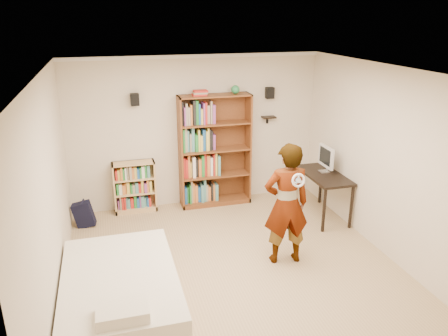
# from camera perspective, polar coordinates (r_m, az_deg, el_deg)

# --- Properties ---
(ground) EXTENTS (4.50, 5.00, 0.01)m
(ground) POSITION_cam_1_polar(r_m,az_deg,el_deg) (6.18, 1.61, -13.34)
(ground) COLOR tan
(ground) RESTS_ON ground
(room_shell) EXTENTS (4.52, 5.02, 2.71)m
(room_shell) POSITION_cam_1_polar(r_m,az_deg,el_deg) (5.42, 1.79, 2.47)
(room_shell) COLOR beige
(room_shell) RESTS_ON ground
(crown_molding) EXTENTS (4.50, 5.00, 0.06)m
(crown_molding) POSITION_cam_1_polar(r_m,az_deg,el_deg) (5.23, 1.89, 12.03)
(crown_molding) COLOR silver
(crown_molding) RESTS_ON room_shell
(speaker_left) EXTENTS (0.14, 0.12, 0.20)m
(speaker_left) POSITION_cam_1_polar(r_m,az_deg,el_deg) (7.49, -11.58, 8.75)
(speaker_left) COLOR black
(speaker_left) RESTS_ON room_shell
(speaker_right) EXTENTS (0.14, 0.12, 0.20)m
(speaker_right) POSITION_cam_1_polar(r_m,az_deg,el_deg) (8.02, 6.00, 9.73)
(speaker_right) COLOR black
(speaker_right) RESTS_ON room_shell
(wall_shelf) EXTENTS (0.25, 0.16, 0.02)m
(wall_shelf) POSITION_cam_1_polar(r_m,az_deg,el_deg) (8.11, 5.87, 6.61)
(wall_shelf) COLOR black
(wall_shelf) RESTS_ON room_shell
(tall_bookshelf) EXTENTS (1.28, 0.37, 2.03)m
(tall_bookshelf) POSITION_cam_1_polar(r_m,az_deg,el_deg) (7.85, -1.19, 2.22)
(tall_bookshelf) COLOR brown
(tall_bookshelf) RESTS_ON ground
(low_bookshelf) EXTENTS (0.73, 0.28, 0.92)m
(low_bookshelf) POSITION_cam_1_polar(r_m,az_deg,el_deg) (7.87, -11.58, -2.44)
(low_bookshelf) COLOR #DAB875
(low_bookshelf) RESTS_ON ground
(computer_desk) EXTENTS (0.57, 1.15, 0.78)m
(computer_desk) POSITION_cam_1_polar(r_m,az_deg,el_deg) (7.73, 12.72, -3.48)
(computer_desk) COLOR black
(computer_desk) RESTS_ON ground
(imac) EXTENTS (0.12, 0.46, 0.45)m
(imac) POSITION_cam_1_polar(r_m,az_deg,el_deg) (7.62, 13.06, 1.13)
(imac) COLOR silver
(imac) RESTS_ON computer_desk
(daybed) EXTENTS (1.34, 2.06, 0.61)m
(daybed) POSITION_cam_1_polar(r_m,az_deg,el_deg) (5.46, -13.38, -15.01)
(daybed) COLOR silver
(daybed) RESTS_ON ground
(person) EXTENTS (0.68, 0.48, 1.75)m
(person) POSITION_cam_1_polar(r_m,az_deg,el_deg) (6.08, 8.15, -4.72)
(person) COLOR black
(person) RESTS_ON ground
(wii_wheel) EXTENTS (0.19, 0.07, 0.19)m
(wii_wheel) POSITION_cam_1_polar(r_m,az_deg,el_deg) (5.62, 9.69, -1.61)
(wii_wheel) COLOR silver
(wii_wheel) RESTS_ON person
(navy_bag) EXTENTS (0.35, 0.25, 0.44)m
(navy_bag) POSITION_cam_1_polar(r_m,az_deg,el_deg) (7.61, -17.85, -5.74)
(navy_bag) COLOR black
(navy_bag) RESTS_ON ground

